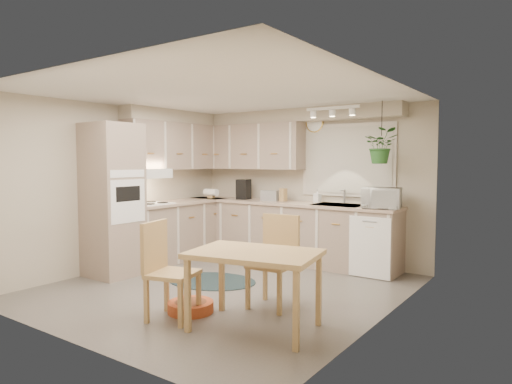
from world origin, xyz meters
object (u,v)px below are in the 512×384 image
at_px(chair_back, 272,262).
at_px(braided_rug, 212,281).
at_px(microwave, 381,196).
at_px(pet_bed, 191,307).
at_px(dining_table, 254,290).
at_px(chair_left, 173,271).

height_order(chair_back, braided_rug, chair_back).
relative_size(chair_back, microwave, 1.95).
relative_size(chair_back, braided_rug, 0.84).
bearing_deg(chair_back, pet_bed, 41.06).
bearing_deg(pet_bed, braided_rug, 120.06).
bearing_deg(dining_table, braided_rug, 143.66).
xyz_separation_m(dining_table, chair_left, (-0.82, -0.26, 0.12)).
xyz_separation_m(dining_table, pet_bed, (-0.82, -0.00, -0.32)).
xyz_separation_m(braided_rug, microwave, (1.72, 1.54, 1.11)).
relative_size(chair_back, pet_bed, 2.06).
bearing_deg(pet_bed, dining_table, 0.34).
relative_size(braided_rug, pet_bed, 2.46).
bearing_deg(dining_table, pet_bed, -179.66).
relative_size(braided_rug, microwave, 2.33).
height_order(chair_left, braided_rug, chair_left).
xyz_separation_m(pet_bed, microwave, (1.11, 2.60, 1.06)).
height_order(pet_bed, microwave, microwave).
distance_m(dining_table, microwave, 2.72).
bearing_deg(chair_left, braided_rug, -170.20).
distance_m(braided_rug, microwave, 2.56).
bearing_deg(chair_left, microwave, 143.59).
bearing_deg(chair_back, microwave, -108.89).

